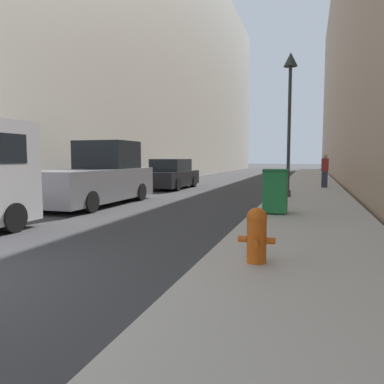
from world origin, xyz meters
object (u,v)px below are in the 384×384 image
(parked_sedan_near, at_px, (171,175))
(pedestrian_on_sidewalk, at_px, (325,171))
(lamppost, at_px, (290,92))
(pickup_truck, at_px, (97,178))
(trash_bin, at_px, (275,191))
(fire_hydrant, at_px, (257,234))

(parked_sedan_near, xyz_separation_m, pedestrian_on_sidewalk, (7.59, 1.36, 0.26))
(lamppost, distance_m, pedestrian_on_sidewalk, 6.15)
(lamppost, distance_m, pickup_truck, 7.63)
(trash_bin, bearing_deg, pedestrian_on_sidewalk, 80.75)
(lamppost, xyz_separation_m, parked_sedan_near, (-6.11, 3.79, -3.28))
(trash_bin, xyz_separation_m, lamppost, (0.07, 4.41, 3.26))
(pedestrian_on_sidewalk, bearing_deg, fire_hydrant, -95.47)
(trash_bin, relative_size, parked_sedan_near, 0.26)
(fire_hydrant, xyz_separation_m, pedestrian_on_sidewalk, (1.38, 14.44, 0.42))
(parked_sedan_near, bearing_deg, lamppost, -31.79)
(lamppost, xyz_separation_m, pickup_truck, (-6.21, -3.20, -3.09))
(lamppost, distance_m, parked_sedan_near, 7.90)
(fire_hydrant, height_order, trash_bin, trash_bin)
(pickup_truck, height_order, pedestrian_on_sidewalk, pickup_truck)
(pickup_truck, xyz_separation_m, parked_sedan_near, (0.10, 6.98, -0.19))
(trash_bin, height_order, lamppost, lamppost)
(trash_bin, height_order, pickup_truck, pickup_truck)
(fire_hydrant, height_order, parked_sedan_near, parked_sedan_near)
(pickup_truck, xyz_separation_m, pedestrian_on_sidewalk, (7.69, 8.34, 0.07))
(trash_bin, height_order, parked_sedan_near, parked_sedan_near)
(trash_bin, distance_m, pedestrian_on_sidewalk, 9.68)
(lamppost, xyz_separation_m, pedestrian_on_sidewalk, (1.48, 5.14, -3.02))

